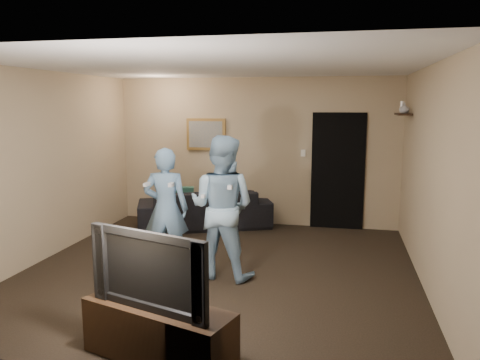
% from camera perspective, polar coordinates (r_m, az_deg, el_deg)
% --- Properties ---
extents(ground, '(5.00, 5.00, 0.00)m').
position_cam_1_polar(ground, '(6.23, -2.47, -10.88)').
color(ground, black).
rests_on(ground, ground).
extents(ceiling, '(5.00, 5.00, 0.04)m').
position_cam_1_polar(ceiling, '(5.86, -2.65, 13.72)').
color(ceiling, silver).
rests_on(ceiling, wall_back).
extents(wall_back, '(5.00, 0.04, 2.60)m').
position_cam_1_polar(wall_back, '(8.33, 1.87, 3.46)').
color(wall_back, tan).
rests_on(wall_back, ground).
extents(wall_front, '(5.00, 0.04, 2.60)m').
position_cam_1_polar(wall_front, '(3.59, -12.89, -4.58)').
color(wall_front, tan).
rests_on(wall_front, ground).
extents(wall_left, '(0.04, 5.00, 2.60)m').
position_cam_1_polar(wall_left, '(6.98, -22.83, 1.60)').
color(wall_left, tan).
rests_on(wall_left, ground).
extents(wall_right, '(0.04, 5.00, 2.60)m').
position_cam_1_polar(wall_right, '(5.80, 22.08, 0.21)').
color(wall_right, tan).
rests_on(wall_right, ground).
extents(sofa, '(2.46, 1.67, 0.67)m').
position_cam_1_polar(sofa, '(8.26, -4.31, -3.41)').
color(sofa, black).
rests_on(sofa, ground).
extents(throw_pillow, '(0.44, 0.25, 0.42)m').
position_cam_1_polar(throw_pillow, '(8.36, -7.09, -2.28)').
color(throw_pillow, '#17463B').
rests_on(throw_pillow, sofa).
extents(painting_frame, '(0.72, 0.05, 0.57)m').
position_cam_1_polar(painting_frame, '(8.49, -4.16, 5.58)').
color(painting_frame, olive).
rests_on(painting_frame, wall_back).
extents(painting_canvas, '(0.62, 0.01, 0.47)m').
position_cam_1_polar(painting_canvas, '(8.46, -4.21, 5.57)').
color(painting_canvas, slate).
rests_on(painting_canvas, painting_frame).
extents(doorway, '(0.90, 0.06, 2.00)m').
position_cam_1_polar(doorway, '(8.20, 11.84, 1.06)').
color(doorway, black).
rests_on(doorway, ground).
extents(light_switch, '(0.08, 0.02, 0.12)m').
position_cam_1_polar(light_switch, '(8.19, 7.71, 3.28)').
color(light_switch, silver).
rests_on(light_switch, wall_back).
extents(wall_shelf, '(0.20, 0.60, 0.03)m').
position_cam_1_polar(wall_shelf, '(7.50, 19.29, 7.58)').
color(wall_shelf, black).
rests_on(wall_shelf, wall_right).
extents(shelf_vase, '(0.16, 0.16, 0.15)m').
position_cam_1_polar(shelf_vase, '(7.41, 19.41, 8.27)').
color(shelf_vase, '#A3A3A7').
rests_on(shelf_vase, wall_shelf).
extents(shelf_figurine, '(0.06, 0.06, 0.18)m').
position_cam_1_polar(shelf_figurine, '(7.72, 19.14, 8.41)').
color(shelf_figurine, silver).
rests_on(shelf_figurine, wall_shelf).
extents(tv_console, '(1.40, 0.81, 0.48)m').
position_cam_1_polar(tv_console, '(4.18, -9.91, -17.84)').
color(tv_console, black).
rests_on(tv_console, ground).
extents(television, '(1.14, 0.49, 0.66)m').
position_cam_1_polar(television, '(3.95, -10.14, -10.46)').
color(television, black).
rests_on(television, tv_console).
extents(wii_player_left, '(0.63, 0.52, 1.60)m').
position_cam_1_polar(wii_player_left, '(6.13, -9.00, -3.51)').
color(wii_player_left, '#6B94B9').
rests_on(wii_player_left, ground).
extents(wii_player_right, '(0.96, 0.80, 1.77)m').
position_cam_1_polar(wii_player_right, '(5.78, -2.22, -3.31)').
color(wii_player_right, '#8FB5D0').
rests_on(wii_player_right, ground).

